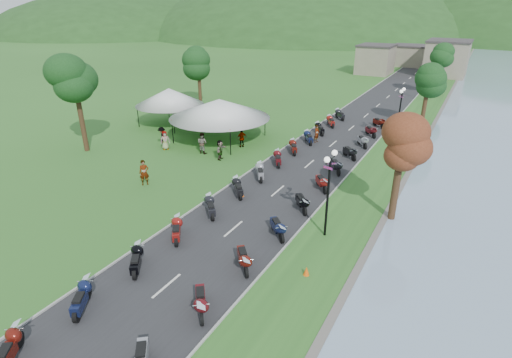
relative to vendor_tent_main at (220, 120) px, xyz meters
The scene contains 12 objects.
road 14.47m from the vendor_tent_main, 44.49° to the left, with size 7.00×120.00×0.02m, color #2C2C2E.
hills_backdrop 170.36m from the vendor_tent_main, 86.56° to the left, with size 360.00×120.00×76.00m, color #285621, non-canonical shape.
far_building 55.66m from the vendor_tent_main, 81.50° to the left, with size 18.00×16.00×5.00m, color gray.
moto_row_left 12.84m from the vendor_tent_main, 51.09° to the right, with size 2.60×47.91×1.10m, color #331411, non-canonical shape.
moto_row_right 14.24m from the vendor_tent_main, 25.74° to the right, with size 2.60×38.34×1.10m, color #331411, non-canonical shape.
vendor_tent_main is the anchor object (origin of this frame).
vendor_tent_side 7.87m from the vendor_tent_main, 167.10° to the left, with size 4.94×4.94×4.00m, color silver, non-canonical shape.
tree_park_left 12.81m from the vendor_tent_main, 135.57° to the right, with size 3.75×3.75×10.41m, color #1C4C1C, non-canonical shape.
tree_lakeside 19.94m from the vendor_tent_main, 23.87° to the right, with size 2.62×2.62×7.27m, color #1C4C1C, non-canonical shape.
pedestrian_a 11.93m from the vendor_tent_main, 84.54° to the right, with size 0.70×0.51×1.92m, color slate.
pedestrian_b 4.65m from the vendor_tent_main, 78.74° to the right, with size 0.93×0.51×1.92m, color slate.
pedestrian_c 6.04m from the vendor_tent_main, 127.40° to the right, with size 1.23×0.51×1.90m, color slate.
Camera 1 is at (11.16, -1.33, 12.35)m, focal length 28.00 mm.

